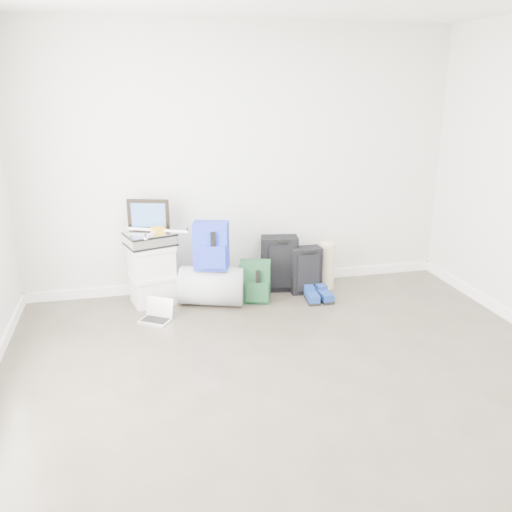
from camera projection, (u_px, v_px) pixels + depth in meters
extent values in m
plane|color=#3D362C|center=(317.00, 415.00, 3.64)|extent=(5.00, 5.00, 0.00)
cube|color=silver|center=(241.00, 161.00, 5.53)|extent=(4.50, 0.02, 2.70)
cube|color=white|center=(242.00, 281.00, 5.92)|extent=(4.50, 0.02, 0.10)
cube|color=silver|center=(153.00, 290.00, 5.43)|extent=(0.47, 0.41, 0.26)
cube|color=silver|center=(152.00, 276.00, 5.39)|extent=(0.49, 0.43, 0.04)
cube|color=silver|center=(152.00, 262.00, 5.34)|extent=(0.47, 0.41, 0.26)
cube|color=silver|center=(151.00, 247.00, 5.29)|extent=(0.49, 0.43, 0.04)
cube|color=#B2B2B7|center=(150.00, 239.00, 5.27)|extent=(0.52, 0.45, 0.13)
cube|color=black|center=(148.00, 215.00, 5.29)|extent=(0.40, 0.15, 0.31)
cube|color=#2950A5|center=(148.00, 215.00, 5.28)|extent=(0.33, 0.11, 0.24)
cube|color=gold|center=(158.00, 230.00, 5.24)|extent=(0.14, 0.14, 0.06)
cube|color=white|center=(164.00, 226.00, 5.38)|extent=(0.15, 0.29, 0.02)
cube|color=white|center=(143.00, 229.00, 5.27)|extent=(0.29, 0.15, 0.02)
cube|color=white|center=(152.00, 234.00, 5.09)|extent=(0.15, 0.29, 0.02)
cube|color=white|center=(173.00, 231.00, 5.21)|extent=(0.29, 0.15, 0.02)
cylinder|color=#9A9CA2|center=(212.00, 286.00, 5.38)|extent=(0.72, 0.57, 0.39)
cube|color=#1B33B0|center=(211.00, 246.00, 5.23)|extent=(0.38, 0.29, 0.46)
cube|color=#1B33B0|center=(213.00, 257.00, 5.15)|extent=(0.25, 0.13, 0.22)
cube|color=black|center=(279.00, 263.00, 5.74)|extent=(0.40, 0.27, 0.58)
cube|color=black|center=(283.00, 267.00, 5.63)|extent=(0.28, 0.07, 0.47)
cube|color=black|center=(283.00, 242.00, 5.55)|extent=(0.12, 0.04, 0.02)
cube|color=#153C24|center=(255.00, 281.00, 5.45)|extent=(0.34, 0.26, 0.42)
cube|color=#153C24|center=(257.00, 292.00, 5.37)|extent=(0.23, 0.12, 0.20)
cube|color=black|center=(305.00, 270.00, 5.67)|extent=(0.32, 0.18, 0.49)
cube|color=black|center=(308.00, 273.00, 5.58)|extent=(0.23, 0.03, 0.39)
cube|color=black|center=(309.00, 252.00, 5.51)|extent=(0.11, 0.02, 0.02)
cube|color=black|center=(312.00, 300.00, 5.51)|extent=(0.14, 0.30, 0.03)
cube|color=#19419B|center=(312.00, 295.00, 5.49)|extent=(0.14, 0.29, 0.07)
cube|color=black|center=(324.00, 299.00, 5.53)|extent=(0.13, 0.30, 0.03)
cube|color=#19419B|center=(324.00, 294.00, 5.52)|extent=(0.13, 0.29, 0.07)
cylinder|color=tan|center=(327.00, 265.00, 5.80)|extent=(0.16, 0.16, 0.50)
cube|color=silver|center=(155.00, 321.00, 5.04)|extent=(0.34, 0.31, 0.01)
cube|color=black|center=(155.00, 320.00, 5.04)|extent=(0.27, 0.24, 0.00)
cube|color=black|center=(160.00, 307.00, 5.10)|extent=(0.24, 0.16, 0.18)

